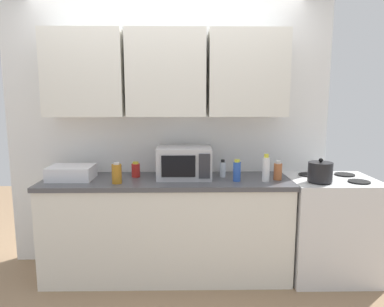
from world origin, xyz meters
name	(u,v)px	position (x,y,z in m)	size (l,w,h in m)	color
wall_back_with_cabinets	(167,102)	(0.00, -0.07, 1.57)	(3.06, 0.38, 2.60)	white
counter_run	(167,227)	(0.00, -0.30, 0.45)	(2.19, 0.63, 0.90)	white
stove_range	(329,227)	(1.48, -0.32, 0.45)	(0.76, 0.64, 0.91)	silver
kettle	(320,172)	(1.31, -0.46, 0.99)	(0.20, 0.20, 0.20)	black
microwave	(184,162)	(0.16, -0.25, 1.04)	(0.48, 0.37, 0.28)	#B7B7BC
dish_rack	(72,173)	(-0.84, -0.30, 0.96)	(0.38, 0.30, 0.12)	silver
bottle_blue_cleaner	(237,171)	(0.61, -0.39, 0.99)	(0.07, 0.07, 0.19)	#2D56B7
bottle_spice_jar	(278,171)	(0.98, -0.35, 0.98)	(0.07, 0.07, 0.17)	#BC6638
bottle_amber_vinegar	(117,174)	(-0.41, -0.46, 0.98)	(0.08, 0.08, 0.18)	#AD701E
bottle_white_jar	(266,169)	(0.86, -0.41, 1.01)	(0.06, 0.06, 0.24)	white
bottle_clear_tall	(223,169)	(0.50, -0.24, 0.97)	(0.05, 0.05, 0.16)	silver
bottle_red_sauce	(136,170)	(-0.29, -0.22, 0.97)	(0.08, 0.08, 0.14)	red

